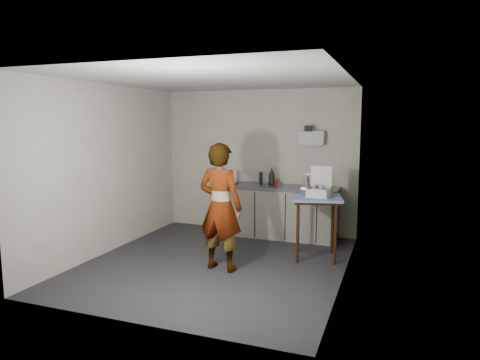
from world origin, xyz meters
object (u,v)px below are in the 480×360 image
(side_table, at_px, (316,204))
(paper_towel, at_px, (234,177))
(kitchen_counter, at_px, (274,213))
(dish_rack, at_px, (312,185))
(soap_bottle, at_px, (272,177))
(dark_bottle, at_px, (261,178))
(standing_man, at_px, (220,207))
(soda_can, at_px, (276,183))
(bakery_box, at_px, (319,190))

(side_table, xyz_separation_m, paper_towel, (-1.66, 0.96, 0.22))
(kitchen_counter, height_order, dish_rack, dish_rack)
(paper_towel, bearing_deg, soap_bottle, -2.65)
(dark_bottle, relative_size, paper_towel, 0.87)
(standing_man, bearing_deg, side_table, -132.68)
(standing_man, bearing_deg, kitchen_counter, -89.56)
(side_table, height_order, soap_bottle, soap_bottle)
(soda_can, bearing_deg, dark_bottle, 166.03)
(kitchen_counter, relative_size, bakery_box, 5.11)
(soda_can, xyz_separation_m, paper_towel, (-0.79, 0.04, 0.06))
(side_table, xyz_separation_m, standing_man, (-1.14, -0.95, 0.06))
(side_table, distance_m, bakery_box, 0.22)
(soda_can, bearing_deg, bakery_box, -46.00)
(soda_can, bearing_deg, soap_bottle, 178.16)
(kitchen_counter, bearing_deg, bakery_box, -46.10)
(standing_man, height_order, dark_bottle, standing_man)
(soap_bottle, bearing_deg, side_table, -44.26)
(paper_towel, bearing_deg, soda_can, -2.58)
(side_table, bearing_deg, soap_bottle, 123.26)
(soap_bottle, height_order, soda_can, soap_bottle)
(kitchen_counter, xyz_separation_m, soap_bottle, (-0.05, -0.03, 0.65))
(kitchen_counter, xyz_separation_m, soda_can, (0.03, -0.04, 0.54))
(kitchen_counter, distance_m, dark_bottle, 0.65)
(standing_man, distance_m, paper_towel, 1.99)
(bakery_box, bearing_deg, soda_can, 137.84)
(side_table, relative_size, standing_man, 0.53)
(soap_bottle, xyz_separation_m, dark_bottle, (-0.22, 0.07, -0.05))
(kitchen_counter, height_order, bakery_box, bakery_box)
(dark_bottle, distance_m, paper_towel, 0.49)
(standing_man, height_order, soap_bottle, standing_man)
(dark_bottle, height_order, paper_towel, paper_towel)
(dish_rack, distance_m, bakery_box, 0.97)
(kitchen_counter, relative_size, soap_bottle, 6.92)
(soda_can, bearing_deg, standing_man, -98.01)
(soda_can, height_order, dish_rack, dish_rack)
(soda_can, xyz_separation_m, bakery_box, (0.90, -0.94, 0.06))
(kitchen_counter, distance_m, dish_rack, 0.86)
(soda_can, height_order, paper_towel, paper_towel)
(side_table, xyz_separation_m, bakery_box, (0.03, -0.01, 0.22))
(standing_man, relative_size, soda_can, 14.64)
(bakery_box, bearing_deg, paper_towel, 153.97)
(side_table, distance_m, paper_towel, 1.93)
(standing_man, distance_m, dark_bottle, 1.96)
(side_table, relative_size, soap_bottle, 2.89)
(soda_can, bearing_deg, side_table, -46.59)
(standing_man, height_order, soda_can, standing_man)
(dark_bottle, xyz_separation_m, dish_rack, (0.94, -0.08, -0.06))
(side_table, distance_m, dish_rack, 0.96)
(soap_bottle, distance_m, dark_bottle, 0.24)
(dark_bottle, distance_m, bakery_box, 1.57)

